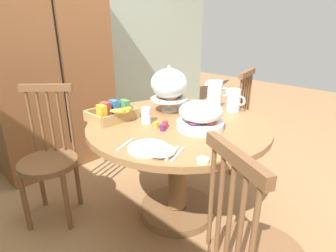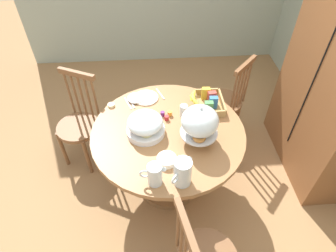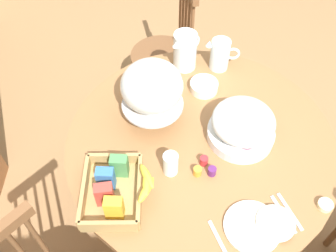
% 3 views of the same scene
% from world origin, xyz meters
% --- Properties ---
extents(ground_plane, '(10.00, 10.00, 0.00)m').
position_xyz_m(ground_plane, '(0.00, 0.00, 0.00)').
color(ground_plane, '#997047').
extents(dining_table, '(1.22, 1.22, 0.74)m').
position_xyz_m(dining_table, '(-0.09, 0.02, 0.53)').
color(dining_table, olive).
rests_on(dining_table, ground_plane).
extents(windsor_chair_near_window, '(0.41, 0.41, 0.97)m').
position_xyz_m(windsor_chair_near_window, '(0.80, 0.19, 0.45)').
color(windsor_chair_near_window, brown).
rests_on(windsor_chair_near_window, ground_plane).
extents(pastry_stand_with_dome, '(0.28, 0.28, 0.34)m').
position_xyz_m(pastry_stand_with_dome, '(0.04, 0.24, 0.94)').
color(pastry_stand_with_dome, silver).
rests_on(pastry_stand_with_dome, dining_table).
extents(fruit_platter_covered, '(0.30, 0.30, 0.18)m').
position_xyz_m(fruit_platter_covered, '(-0.08, -0.15, 0.83)').
color(fruit_platter_covered, silver).
rests_on(fruit_platter_covered, dining_table).
extents(orange_juice_pitcher, '(0.10, 0.18, 0.17)m').
position_xyz_m(orange_juice_pitcher, '(0.39, -0.10, 0.82)').
color(orange_juice_pitcher, silver).
rests_on(orange_juice_pitcher, dining_table).
extents(milk_pitcher, '(0.16, 0.16, 0.20)m').
position_xyz_m(milk_pitcher, '(0.39, 0.08, 0.83)').
color(milk_pitcher, silver).
rests_on(milk_pitcher, dining_table).
extents(cereal_basket, '(0.32, 0.30, 0.12)m').
position_xyz_m(cereal_basket, '(-0.37, 0.38, 0.79)').
color(cereal_basket, tan).
rests_on(cereal_basket, dining_table).
extents(china_plate_large, '(0.22, 0.22, 0.01)m').
position_xyz_m(china_plate_large, '(-0.51, -0.14, 0.75)').
color(china_plate_large, white).
rests_on(china_plate_large, dining_table).
extents(china_plate_small, '(0.15, 0.15, 0.01)m').
position_xyz_m(china_plate_small, '(-0.50, -0.23, 0.76)').
color(china_plate_small, white).
rests_on(china_plate_small, china_plate_large).
extents(cereal_bowl, '(0.14, 0.14, 0.04)m').
position_xyz_m(cereal_bowl, '(0.22, -0.01, 0.76)').
color(cereal_bowl, white).
rests_on(cereal_bowl, dining_table).
extents(drinking_glass, '(0.06, 0.06, 0.11)m').
position_xyz_m(drinking_glass, '(-0.26, 0.16, 0.80)').
color(drinking_glass, silver).
rests_on(drinking_glass, dining_table).
extents(butter_dish, '(0.06, 0.06, 0.02)m').
position_xyz_m(butter_dish, '(-0.43, -0.44, 0.75)').
color(butter_dish, beige).
rests_on(butter_dish, dining_table).
extents(jam_jar_strawberry, '(0.04, 0.04, 0.04)m').
position_xyz_m(jam_jar_strawberry, '(-0.22, 0.02, 0.76)').
color(jam_jar_strawberry, '#B7282D').
rests_on(jam_jar_strawberry, dining_table).
extents(jam_jar_apricot, '(0.04, 0.04, 0.04)m').
position_xyz_m(jam_jar_apricot, '(-0.27, 0.05, 0.76)').
color(jam_jar_apricot, orange).
rests_on(jam_jar_apricot, dining_table).
extents(jam_jar_grape, '(0.04, 0.04, 0.04)m').
position_xyz_m(jam_jar_grape, '(-0.27, -0.01, 0.76)').
color(jam_jar_grape, '#5B2366').
rests_on(jam_jar_grape, dining_table).
extents(table_knife, '(0.16, 0.08, 0.01)m').
position_xyz_m(table_knife, '(-0.46, -0.27, 0.74)').
color(table_knife, silver).
rests_on(table_knife, dining_table).
extents(dinner_fork, '(0.16, 0.08, 0.01)m').
position_xyz_m(dinner_fork, '(-0.45, -0.30, 0.74)').
color(dinner_fork, silver).
rests_on(dinner_fork, dining_table).
extents(soup_spoon, '(0.16, 0.08, 0.01)m').
position_xyz_m(soup_spoon, '(-0.56, -0.01, 0.74)').
color(soup_spoon, silver).
rests_on(soup_spoon, dining_table).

